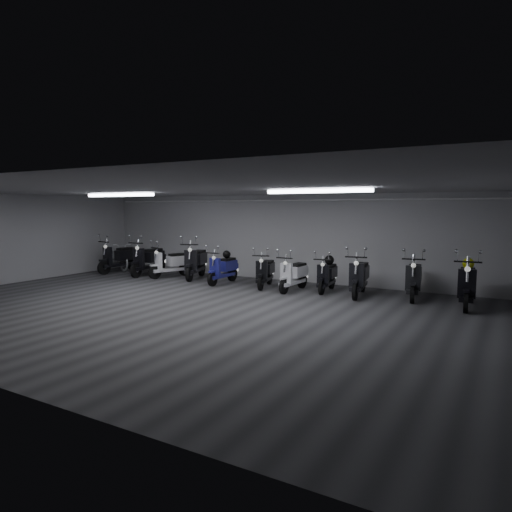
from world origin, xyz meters
The scene contains 22 objects.
floor centered at (0.00, 0.00, -0.01)m, with size 14.00×10.00×0.01m, color #343336.
ceiling centered at (0.00, 0.00, 2.80)m, with size 14.00×10.00×0.01m, color gray.
back_wall centered at (0.00, 5.00, 1.40)m, with size 14.00×0.01×2.80m, color #A6A5A8.
left_wall centered at (-7.00, 0.00, 1.40)m, with size 0.01×10.00×2.80m, color #A6A5A8.
fluor_strip_left centered at (-3.00, 1.00, 2.74)m, with size 2.40×0.18×0.08m, color white.
fluor_strip_right centered at (3.00, 1.00, 2.74)m, with size 2.40×0.18×0.08m, color white.
conduit centered at (0.00, 4.92, 2.62)m, with size 0.05×0.05×13.60m, color white.
scooter_0 centered at (-5.83, 3.57, 0.73)m, with size 0.65×1.95×1.45m, color black, non-canonical shape.
scooter_1 centered at (-4.45, 3.61, 0.74)m, with size 0.66×1.98×1.47m, color black, non-canonical shape.
scooter_2 centered at (-3.42, 3.59, 0.65)m, with size 0.59×1.76×1.31m, color white, non-canonical shape.
scooter_3 centered at (-2.52, 3.82, 0.75)m, with size 0.67×2.01×1.49m, color black, non-canonical shape.
scooter_4 centered at (-1.15, 3.43, 0.63)m, with size 0.56×1.69×1.26m, color navy, non-canonical shape.
scooter_5 centered at (0.33, 3.51, 0.62)m, with size 0.56×1.67×1.25m, color black, non-canonical shape.
scooter_6 centered at (1.33, 3.35, 0.62)m, with size 0.56×1.67×1.25m, color white, non-canonical shape.
scooter_7 centered at (2.20, 3.74, 0.60)m, with size 0.54×1.62×1.21m, color black, non-canonical shape.
scooter_8 centered at (3.19, 3.55, 0.70)m, with size 0.62×1.87×1.39m, color black, non-canonical shape.
scooter_9 centered at (4.55, 3.88, 0.69)m, with size 0.62×1.85×1.38m, color black, non-canonical shape.
bicycle centered at (-6.50, 4.08, 0.63)m, with size 0.69×1.95×1.26m, color silver.
scooter_10 centered at (5.85, 3.45, 0.72)m, with size 0.65×1.94×1.45m, color black, non-canonical shape.
helmet_0 centered at (-1.15, 3.66, 0.90)m, with size 0.25×0.25×0.25m, color black.
helmet_1 centered at (2.18, 3.97, 0.88)m, with size 0.28×0.28×0.28m, color black.
helmet_2 centered at (5.83, 3.72, 1.03)m, with size 0.27×0.27×0.27m, color #B5C20B.
Camera 1 is at (6.79, -8.35, 2.37)m, focal length 31.93 mm.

